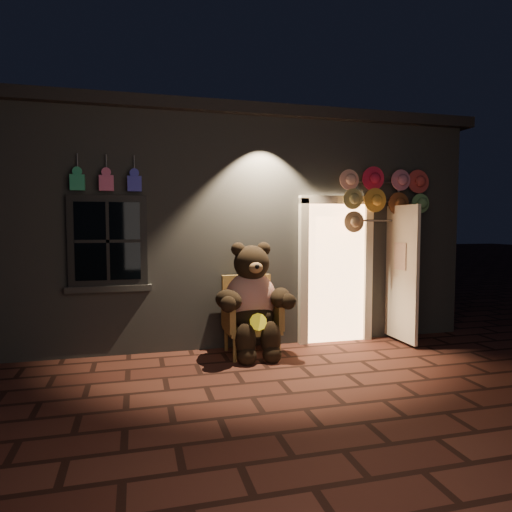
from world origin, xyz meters
name	(u,v)px	position (x,y,z in m)	size (l,w,h in m)	color
ground	(279,380)	(0.00, 0.00, 0.00)	(60.00, 60.00, 0.00)	#4F281E
shop_building	(217,226)	(0.00, 3.99, 1.74)	(7.30, 5.95, 3.51)	slate
wicker_armchair	(250,315)	(-0.05, 1.17, 0.53)	(0.74, 0.66, 1.06)	#AC8742
teddy_bear	(253,301)	(-0.05, 1.03, 0.75)	(1.13, 0.87, 1.55)	#AC2912
hat_rack	(383,196)	(2.03, 1.28, 2.19)	(1.48, 0.22, 2.62)	#59595E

